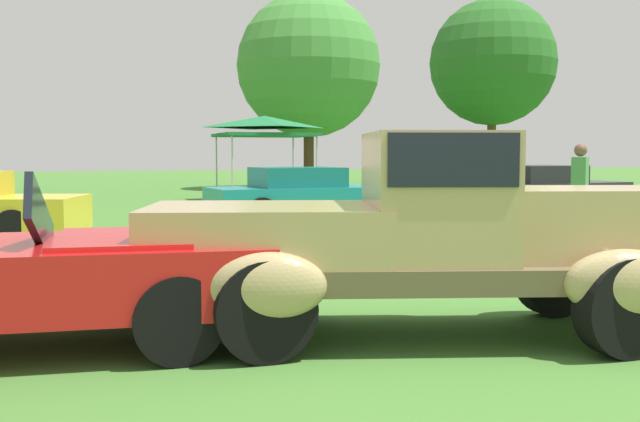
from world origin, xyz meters
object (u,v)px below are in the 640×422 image
object	(u,v)px
neighbor_convertible	(24,275)
feature_pickup_truck	(424,233)
show_car_teal	(303,196)
canopy_tent_center_field	(265,125)
spectator_near_truck	(580,189)
show_car_charcoal	(545,190)

from	to	relation	value
neighbor_convertible	feature_pickup_truck	bearing A→B (deg)	-11.41
show_car_teal	canopy_tent_center_field	distance (m)	8.06
spectator_near_truck	canopy_tent_center_field	world-z (taller)	canopy_tent_center_field
show_car_teal	canopy_tent_center_field	xyz separation A→B (m)	(1.06, 7.78, 1.82)
show_car_teal	show_car_charcoal	xyz separation A→B (m)	(6.47, 0.51, 0.00)
feature_pickup_truck	canopy_tent_center_field	world-z (taller)	canopy_tent_center_field
feature_pickup_truck	show_car_teal	size ratio (longest dim) A/B	1.12
neighbor_convertible	show_car_teal	distance (m)	10.57
neighbor_convertible	canopy_tent_center_field	xyz separation A→B (m)	(6.14, 17.05, 1.84)
canopy_tent_center_field	show_car_charcoal	bearing A→B (deg)	-53.30
show_car_charcoal	canopy_tent_center_field	bearing A→B (deg)	126.70
neighbor_convertible	show_car_charcoal	xyz separation A→B (m)	(11.55, 9.78, 0.02)
show_car_charcoal	canopy_tent_center_field	distance (m)	9.24
show_car_charcoal	spectator_near_truck	world-z (taller)	spectator_near_truck
show_car_charcoal	feature_pickup_truck	bearing A→B (deg)	-128.87
spectator_near_truck	neighbor_convertible	bearing A→B (deg)	-151.84
neighbor_convertible	canopy_tent_center_field	size ratio (longest dim) A/B	1.47
spectator_near_truck	canopy_tent_center_field	xyz separation A→B (m)	(-2.54, 12.40, 1.51)
canopy_tent_center_field	show_car_teal	bearing A→B (deg)	-97.76
canopy_tent_center_field	spectator_near_truck	bearing A→B (deg)	-78.42
show_car_teal	spectator_near_truck	world-z (taller)	spectator_near_truck
spectator_near_truck	show_car_charcoal	bearing A→B (deg)	60.79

